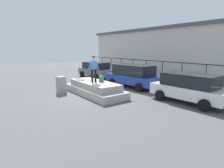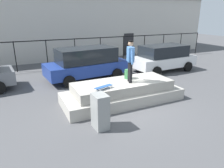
{
  "view_description": "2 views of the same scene",
  "coord_description": "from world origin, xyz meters",
  "px_view_note": "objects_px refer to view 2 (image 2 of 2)",
  "views": [
    {
      "loc": [
        10.78,
        -6.0,
        3.15
      ],
      "look_at": [
        0.3,
        1.79,
        0.63
      ],
      "focal_mm": 29.55,
      "sensor_mm": 36.0,
      "label": 1
    },
    {
      "loc": [
        -4.01,
        -6.98,
        3.63
      ],
      "look_at": [
        0.05,
        1.6,
        0.45
      ],
      "focal_mm": 33.23,
      "sensor_mm": 36.0,
      "label": 2
    }
  ],
  "objects_px": {
    "skateboarder": "(130,59)",
    "car_blue_hatchback_mid": "(87,63)",
    "car_white_hatchback_far": "(163,57)",
    "backpack": "(128,74)",
    "skateboard": "(104,87)",
    "utility_box": "(100,112)"
  },
  "relations": [
    {
      "from": "skateboarder",
      "to": "backpack",
      "type": "bearing_deg",
      "value": 68.28
    },
    {
      "from": "backpack",
      "to": "car_blue_hatchback_mid",
      "type": "height_order",
      "value": "car_blue_hatchback_mid"
    },
    {
      "from": "car_white_hatchback_far",
      "to": "skateboarder",
      "type": "bearing_deg",
      "value": -141.89
    },
    {
      "from": "car_blue_hatchback_mid",
      "to": "car_white_hatchback_far",
      "type": "xyz_separation_m",
      "value": [
        5.27,
        -0.4,
        -0.06
      ]
    },
    {
      "from": "skateboarder",
      "to": "car_white_hatchback_far",
      "type": "relative_size",
      "value": 0.4
    },
    {
      "from": "backpack",
      "to": "utility_box",
      "type": "height_order",
      "value": "backpack"
    },
    {
      "from": "skateboard",
      "to": "car_white_hatchback_far",
      "type": "relative_size",
      "value": 0.18
    },
    {
      "from": "car_white_hatchback_far",
      "to": "utility_box",
      "type": "relative_size",
      "value": 3.71
    },
    {
      "from": "car_blue_hatchback_mid",
      "to": "car_white_hatchback_far",
      "type": "distance_m",
      "value": 5.28
    },
    {
      "from": "backpack",
      "to": "utility_box",
      "type": "relative_size",
      "value": 0.36
    },
    {
      "from": "skateboarder",
      "to": "backpack",
      "type": "xyz_separation_m",
      "value": [
        0.19,
        0.48,
        -0.8
      ]
    },
    {
      "from": "skateboarder",
      "to": "car_blue_hatchback_mid",
      "type": "distance_m",
      "value": 4.25
    },
    {
      "from": "car_blue_hatchback_mid",
      "to": "skateboard",
      "type": "bearing_deg",
      "value": -100.4
    },
    {
      "from": "backpack",
      "to": "car_white_hatchback_far",
      "type": "relative_size",
      "value": 0.1
    },
    {
      "from": "skateboard",
      "to": "car_white_hatchback_far",
      "type": "height_order",
      "value": "car_white_hatchback_far"
    },
    {
      "from": "backpack",
      "to": "skateboarder",
      "type": "bearing_deg",
      "value": 45.56
    },
    {
      "from": "skateboarder",
      "to": "car_blue_hatchback_mid",
      "type": "relative_size",
      "value": 0.36
    },
    {
      "from": "car_blue_hatchback_mid",
      "to": "skateboarder",
      "type": "bearing_deg",
      "value": -82.52
    },
    {
      "from": "car_blue_hatchback_mid",
      "to": "utility_box",
      "type": "height_order",
      "value": "car_blue_hatchback_mid"
    },
    {
      "from": "car_blue_hatchback_mid",
      "to": "backpack",
      "type": "bearing_deg",
      "value": -78.65
    },
    {
      "from": "car_blue_hatchback_mid",
      "to": "car_white_hatchback_far",
      "type": "relative_size",
      "value": 1.11
    },
    {
      "from": "skateboard",
      "to": "backpack",
      "type": "bearing_deg",
      "value": 28.08
    }
  ]
}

